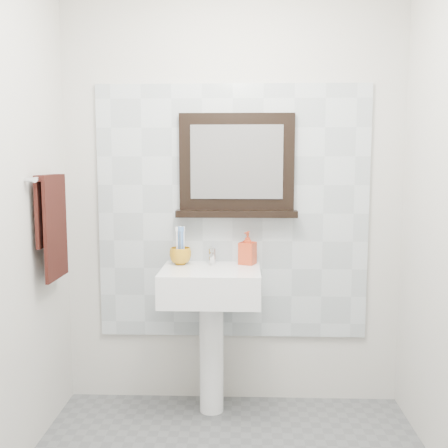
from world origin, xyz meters
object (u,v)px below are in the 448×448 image
at_px(soap_dispenser, 248,248).
at_px(hand_towel, 52,219).
at_px(pedestal_sink, 211,300).
at_px(toothbrush_cup, 180,256).
at_px(framed_mirror, 237,168).

bearing_deg(soap_dispenser, hand_towel, -141.06).
distance_m(pedestal_sink, soap_dispenser, 0.37).
height_order(toothbrush_cup, framed_mirror, framed_mirror).
relative_size(soap_dispenser, framed_mirror, 0.27).
bearing_deg(framed_mirror, hand_towel, -159.46).
xyz_separation_m(toothbrush_cup, soap_dispenser, (0.39, 0.02, 0.05)).
bearing_deg(soap_dispenser, framed_mirror, 159.73).
height_order(framed_mirror, hand_towel, framed_mirror).
height_order(soap_dispenser, framed_mirror, framed_mirror).
distance_m(soap_dispenser, hand_towel, 1.09).
bearing_deg(hand_towel, soap_dispenser, 16.29).
relative_size(pedestal_sink, framed_mirror, 1.36).
distance_m(soap_dispenser, framed_mirror, 0.47).
bearing_deg(pedestal_sink, soap_dispenser, 31.40).
xyz_separation_m(soap_dispenser, framed_mirror, (-0.07, 0.06, 0.46)).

